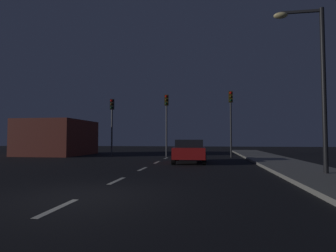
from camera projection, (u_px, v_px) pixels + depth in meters
ground_plane at (145, 168)px, 13.90m from camera, size 80.00×80.00×0.00m
sidewalk_curb_right at (299, 169)px, 12.80m from camera, size 3.00×40.00×0.15m
lane_stripe_nearest at (58, 208)px, 5.80m from camera, size 0.16×1.60×0.01m
lane_stripe_second at (117, 181)px, 9.55m from camera, size 0.16×1.60×0.01m
lane_stripe_third at (143, 169)px, 13.31m from camera, size 0.16×1.60×0.01m
lane_stripe_fourth at (157, 162)px, 17.06m from camera, size 0.16×1.60×0.01m
lane_stripe_fifth at (166, 158)px, 20.82m from camera, size 0.16×1.60×0.01m
traffic_signal_left at (112, 116)px, 23.14m from camera, size 0.32×0.38×4.94m
traffic_signal_center at (166, 113)px, 22.45m from camera, size 0.32×0.38×5.20m
traffic_signal_right at (231, 111)px, 21.68m from camera, size 0.32×0.38×5.36m
car_stopped_ahead at (190, 151)px, 16.80m from camera, size 2.11×3.95×1.44m
street_lamp_right at (315, 73)px, 10.72m from camera, size 1.95×0.36×6.77m
storefront_left at (58, 138)px, 24.98m from camera, size 5.28×6.30×3.21m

